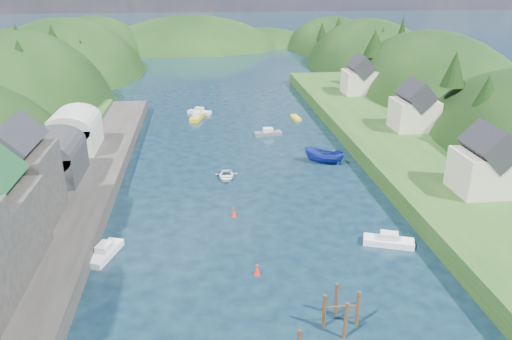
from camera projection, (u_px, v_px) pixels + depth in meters
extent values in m
plane|color=black|center=(242.00, 144.00, 84.68)|extent=(600.00, 600.00, 0.00)
ellipsoid|color=black|center=(23.00, 155.00, 106.52)|extent=(44.00, 75.56, 52.00)
ellipsoid|color=black|center=(70.00, 103.00, 145.98)|extent=(44.00, 75.56, 48.19)
ellipsoid|color=black|center=(96.00, 71.00, 184.17)|extent=(44.00, 75.56, 39.00)
ellipsoid|color=black|center=(426.00, 137.00, 115.48)|extent=(36.00, 75.56, 48.00)
ellipsoid|color=black|center=(368.00, 93.00, 154.96)|extent=(36.00, 75.56, 44.49)
ellipsoid|color=black|center=(334.00, 65.00, 193.20)|extent=(36.00, 75.56, 36.00)
ellipsoid|color=black|center=(192.00, 73.00, 198.16)|extent=(80.00, 60.00, 44.00)
ellipsoid|color=black|center=(259.00, 72.00, 211.01)|extent=(70.00, 56.00, 36.00)
cone|color=black|center=(20.00, 58.00, 89.26)|extent=(4.73, 4.73, 6.42)
cone|color=black|center=(18.00, 44.00, 99.70)|extent=(4.34, 4.34, 8.33)
cone|color=black|center=(53.00, 64.00, 110.48)|extent=(5.28, 5.28, 4.86)
cone|color=black|center=(53.00, 39.00, 116.30)|extent=(4.77, 4.77, 7.07)
cone|color=black|center=(81.00, 51.00, 124.75)|extent=(4.07, 4.07, 5.86)
cone|color=black|center=(73.00, 39.00, 136.20)|extent=(4.56, 4.56, 8.91)
cone|color=black|center=(82.00, 42.00, 146.78)|extent=(4.75, 4.75, 5.27)
cone|color=black|center=(97.00, 35.00, 155.27)|extent=(4.27, 4.27, 7.48)
cone|color=black|center=(486.00, 97.00, 73.35)|extent=(5.29, 5.29, 6.86)
cone|color=black|center=(455.00, 69.00, 81.96)|extent=(4.07, 4.07, 5.86)
cone|color=black|center=(455.00, 79.00, 95.61)|extent=(3.40, 3.40, 5.58)
cone|color=black|center=(423.00, 51.00, 108.29)|extent=(4.94, 4.94, 8.40)
cone|color=black|center=(375.00, 43.00, 113.91)|extent=(5.25, 5.25, 6.14)
cone|color=black|center=(402.00, 33.00, 125.04)|extent=(3.36, 3.36, 8.98)
cone|color=black|center=(382.00, 39.00, 134.32)|extent=(4.57, 4.57, 6.50)
cone|color=black|center=(358.00, 38.00, 149.16)|extent=(3.59, 3.59, 5.62)
cone|color=black|center=(339.00, 26.00, 158.50)|extent=(4.14, 4.14, 5.58)
cone|color=black|center=(322.00, 31.00, 168.37)|extent=(3.83, 3.83, 6.05)
cube|color=#2D2B28|center=(45.00, 232.00, 54.15)|extent=(12.00, 110.00, 2.00)
cube|color=#2D2B28|center=(21.00, 187.00, 53.02)|extent=(7.00, 8.00, 8.00)
cube|color=black|center=(12.00, 144.00, 51.23)|extent=(5.15, 8.32, 5.15)
cube|color=#2D2D30|center=(53.00, 164.00, 64.84)|extent=(7.00, 9.00, 4.00)
cylinder|color=#2D2D30|center=(51.00, 150.00, 64.10)|extent=(7.00, 9.00, 7.00)
cube|color=#B2B2A8|center=(74.00, 136.00, 75.92)|extent=(7.00, 9.00, 4.00)
cylinder|color=#B2B2A8|center=(72.00, 123.00, 75.18)|extent=(7.00, 9.00, 7.00)
cube|color=#234719|center=(407.00, 152.00, 77.56)|extent=(16.00, 120.00, 2.40)
cube|color=beige|center=(485.00, 172.00, 59.78)|extent=(7.00, 6.00, 5.00)
cube|color=black|center=(490.00, 146.00, 58.54)|extent=(5.15, 6.24, 5.15)
cube|color=beige|center=(414.00, 114.00, 83.99)|extent=(7.00, 6.00, 5.00)
cube|color=black|center=(416.00, 95.00, 82.75)|extent=(5.15, 6.24, 5.15)
cube|color=beige|center=(360.00, 82.00, 108.82)|extent=(7.00, 6.00, 5.00)
cube|color=black|center=(361.00, 67.00, 107.59)|extent=(5.15, 6.24, 5.15)
cylinder|color=#382314|center=(357.00, 311.00, 40.98)|extent=(0.32, 0.32, 3.77)
cylinder|color=#382314|center=(336.00, 302.00, 42.14)|extent=(0.32, 0.32, 3.77)
cylinder|color=#382314|center=(324.00, 314.00, 40.69)|extent=(0.32, 0.32, 3.77)
cylinder|color=#382314|center=(345.00, 324.00, 39.53)|extent=(0.32, 0.32, 3.77)
cylinder|color=#382314|center=(341.00, 306.00, 40.61)|extent=(3.39, 0.16, 0.16)
cone|color=red|center=(257.00, 270.00, 48.12)|extent=(0.70, 0.70, 0.90)
sphere|color=red|center=(257.00, 266.00, 47.93)|extent=(0.30, 0.30, 0.30)
cone|color=red|center=(234.00, 213.00, 59.63)|extent=(0.70, 0.70, 0.90)
sphere|color=red|center=(234.00, 209.00, 59.45)|extent=(0.30, 0.30, 0.30)
cube|color=white|center=(105.00, 253.00, 51.25)|extent=(3.31, 5.47, 0.73)
cube|color=silver|center=(104.00, 247.00, 50.97)|extent=(1.73, 2.11, 0.70)
cube|color=#575D64|center=(268.00, 134.00, 89.25)|extent=(5.03, 2.24, 0.68)
cube|color=silver|center=(268.00, 130.00, 88.98)|extent=(1.84, 1.34, 0.70)
cube|color=yellow|center=(296.00, 118.00, 99.28)|extent=(1.63, 3.82, 0.52)
cube|color=white|center=(389.00, 242.00, 53.42)|extent=(5.56, 3.38, 0.74)
cube|color=silver|center=(389.00, 236.00, 53.14)|extent=(2.15, 1.76, 0.70)
imported|color=navy|center=(324.00, 157.00, 75.97)|extent=(6.64, 4.90, 2.41)
imported|color=silver|center=(226.00, 176.00, 70.56)|extent=(3.46, 4.72, 0.95)
cube|color=gold|center=(197.00, 117.00, 98.99)|extent=(3.16, 5.82, 0.78)
cube|color=silver|center=(197.00, 114.00, 98.70)|extent=(1.73, 2.20, 0.70)
cube|color=silver|center=(200.00, 112.00, 102.73)|extent=(5.06, 3.57, 0.68)
cube|color=silver|center=(199.00, 109.00, 102.46)|extent=(2.02, 1.75, 0.70)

